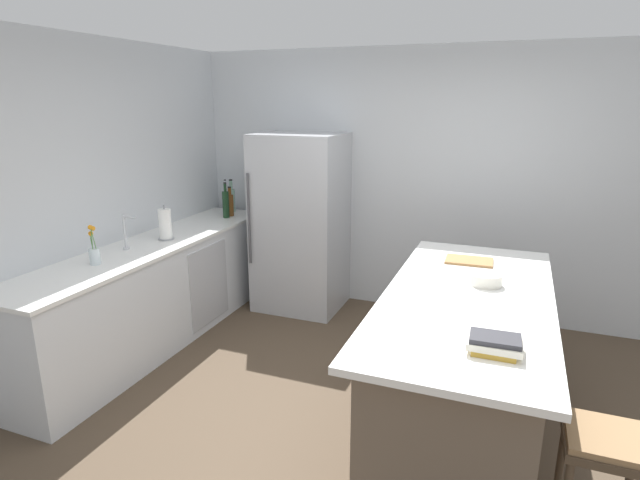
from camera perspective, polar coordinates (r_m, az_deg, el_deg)
ground_plane at (r=3.60m, az=4.47°, el=-20.57°), size 7.20×7.20×0.00m
wall_rear at (r=5.17m, az=12.11°, el=6.10°), size 6.00×0.10×2.60m
wall_left at (r=4.37m, az=-27.59°, el=2.98°), size 0.10×6.00×2.60m
counter_run_left at (r=4.79m, az=-17.79°, el=-5.55°), size 0.65×2.96×0.91m
kitchen_island at (r=3.51m, az=15.61°, el=-12.98°), size 1.00×2.29×0.94m
refrigerator at (r=5.20m, az=-2.18°, el=1.93°), size 0.85×0.75×1.79m
bar_stool at (r=2.81m, az=29.10°, el=-20.53°), size 0.36×0.36×0.68m
sink_faucet at (r=4.47m, az=-20.82°, el=0.91°), size 0.15×0.05×0.30m
flower_vase at (r=4.18m, az=-23.92°, el=-1.26°), size 0.08×0.08×0.31m
paper_towel_roll at (r=4.70m, az=-16.89°, el=1.64°), size 0.14×0.14×0.31m
gin_bottle at (r=5.71m, az=-9.85°, el=4.51°), size 0.08×0.08×0.36m
soda_bottle at (r=5.64m, az=-10.46°, el=4.37°), size 0.06×0.06×0.37m
whiskey_bottle at (r=5.51m, az=-10.00°, el=3.96°), size 0.07×0.07×0.31m
wine_bottle at (r=5.42m, az=-10.47°, el=4.01°), size 0.07×0.07×0.37m
cookbook_stack at (r=2.63m, az=18.91°, el=-10.95°), size 0.25×0.17×0.09m
mixing_bowl at (r=3.51m, az=18.02°, el=-4.18°), size 0.21×0.21×0.08m
cutting_board at (r=3.97m, az=16.31°, el=-2.24°), size 0.35×0.24×0.02m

